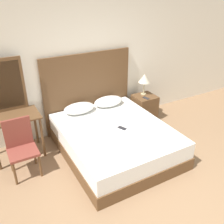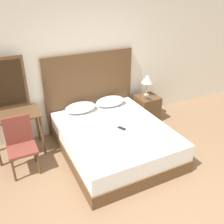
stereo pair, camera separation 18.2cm
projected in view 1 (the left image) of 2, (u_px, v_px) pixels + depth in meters
ground_plane at (166, 212)px, 3.28m from camera, size 16.00×16.00×0.00m
wall_back at (82, 63)px, 4.69m from camera, size 10.00×0.06×2.70m
bed at (115, 140)px, 4.35m from camera, size 1.72×2.07×0.50m
headboard at (88, 92)px, 4.93m from camera, size 1.81×0.05×1.54m
pillow_left at (79, 108)px, 4.68m from camera, size 0.59×0.36×0.18m
pillow_right at (108, 101)px, 4.96m from camera, size 0.59×0.36×0.18m
phone_on_bed at (122, 128)px, 4.21m from camera, size 0.12×0.17×0.01m
nightstand at (144, 108)px, 5.40m from camera, size 0.45×0.43×0.56m
table_lamp at (144, 79)px, 5.19m from camera, size 0.24×0.24×0.45m
phone_on_nightstand at (146, 98)px, 5.17m from camera, size 0.10×0.16×0.01m
vanity_desk at (15, 124)px, 4.09m from camera, size 0.81×0.54×0.77m
vanity_mirror at (5, 86)px, 4.01m from camera, size 0.61×0.03×0.89m
chair at (21, 144)px, 3.79m from camera, size 0.43×0.40×0.90m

